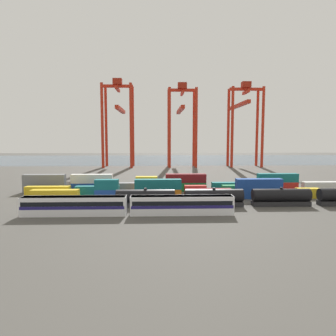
# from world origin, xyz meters

# --- Properties ---
(ground_plane) EXTENTS (420.00, 420.00, 0.00)m
(ground_plane) POSITION_xyz_m (0.00, 40.00, 0.00)
(ground_plane) COLOR #4C4944
(harbour_water) EXTENTS (400.00, 110.00, 0.01)m
(harbour_water) POSITION_xyz_m (0.00, 146.46, 0.00)
(harbour_water) COLOR #384C60
(harbour_water) RESTS_ON ground_plane
(passenger_train) EXTENTS (43.53, 3.14, 3.90)m
(passenger_train) POSITION_xyz_m (-9.18, -21.48, 2.14)
(passenger_train) COLOR silver
(passenger_train) RESTS_ON ground_plane
(freight_tank_row) EXTENTS (61.16, 2.93, 4.39)m
(freight_tank_row) POSITION_xyz_m (17.91, -14.19, 2.08)
(freight_tank_row) COLOR #232326
(freight_tank_row) RESTS_ON ground_plane
(shipping_container_0) EXTENTS (12.10, 2.44, 2.60)m
(shipping_container_0) POSITION_xyz_m (-29.62, -5.12, 1.30)
(shipping_container_0) COLOR gold
(shipping_container_0) RESTS_ON ground_plane
(shipping_container_1) EXTENTS (6.04, 2.44, 2.60)m
(shipping_container_1) POSITION_xyz_m (-16.31, -5.12, 1.30)
(shipping_container_1) COLOR #1C4299
(shipping_container_1) RESTS_ON ground_plane
(shipping_container_2) EXTENTS (6.04, 2.44, 2.60)m
(shipping_container_2) POSITION_xyz_m (-16.31, -5.12, 3.90)
(shipping_container_2) COLOR #146066
(shipping_container_2) RESTS_ON shipping_container_1
(shipping_container_3) EXTENTS (12.10, 2.44, 2.60)m
(shipping_container_3) POSITION_xyz_m (-3.01, -5.12, 1.30)
(shipping_container_3) COLOR orange
(shipping_container_3) RESTS_ON ground_plane
(shipping_container_4) EXTENTS (12.10, 2.44, 2.60)m
(shipping_container_4) POSITION_xyz_m (-3.01, -5.12, 3.90)
(shipping_container_4) COLOR #146066
(shipping_container_4) RESTS_ON shipping_container_3
(shipping_container_5) EXTENTS (12.10, 2.44, 2.60)m
(shipping_container_5) POSITION_xyz_m (10.29, -5.12, 1.30)
(shipping_container_5) COLOR maroon
(shipping_container_5) RESTS_ON ground_plane
(shipping_container_6) EXTENTS (12.10, 2.44, 2.60)m
(shipping_container_6) POSITION_xyz_m (23.60, -5.12, 1.30)
(shipping_container_6) COLOR #1C4299
(shipping_container_6) RESTS_ON ground_plane
(shipping_container_7) EXTENTS (12.10, 2.44, 2.60)m
(shipping_container_7) POSITION_xyz_m (23.60, -5.12, 3.90)
(shipping_container_7) COLOR #1C4299
(shipping_container_7) RESTS_ON shipping_container_6
(shipping_container_8) EXTENTS (6.04, 2.44, 2.60)m
(shipping_container_8) POSITION_xyz_m (36.90, -5.12, 1.30)
(shipping_container_8) COLOR gold
(shipping_container_8) RESTS_ON ground_plane
(shipping_container_9) EXTENTS (12.10, 2.44, 2.60)m
(shipping_container_9) POSITION_xyz_m (-33.55, 0.72, 1.30)
(shipping_container_9) COLOR gold
(shipping_container_9) RESTS_ON ground_plane
(shipping_container_10) EXTENTS (12.10, 2.44, 2.60)m
(shipping_container_10) POSITION_xyz_m (-19.86, 0.72, 1.30)
(shipping_container_10) COLOR #146066
(shipping_container_10) RESTS_ON ground_plane
(shipping_container_11) EXTENTS (6.04, 2.44, 2.60)m
(shipping_container_11) POSITION_xyz_m (-6.18, 0.72, 1.30)
(shipping_container_11) COLOR orange
(shipping_container_11) RESTS_ON ground_plane
(shipping_container_12) EXTENTS (6.04, 2.44, 2.60)m
(shipping_container_12) POSITION_xyz_m (-6.18, 0.72, 3.90)
(shipping_container_12) COLOR gold
(shipping_container_12) RESTS_ON shipping_container_11
(shipping_container_13) EXTENTS (6.04, 2.44, 2.60)m
(shipping_container_13) POSITION_xyz_m (7.51, 0.72, 1.30)
(shipping_container_13) COLOR #AD211C
(shipping_container_13) RESTS_ON ground_plane
(shipping_container_14) EXTENTS (12.10, 2.44, 2.60)m
(shipping_container_14) POSITION_xyz_m (21.19, 0.72, 1.30)
(shipping_container_14) COLOR #197538
(shipping_container_14) RESTS_ON ground_plane
(shipping_container_15) EXTENTS (12.10, 2.44, 2.60)m
(shipping_container_15) POSITION_xyz_m (-36.54, 6.57, 1.30)
(shipping_container_15) COLOR slate
(shipping_container_15) RESTS_ON ground_plane
(shipping_container_16) EXTENTS (12.10, 2.44, 2.60)m
(shipping_container_16) POSITION_xyz_m (-36.54, 6.57, 3.90)
(shipping_container_16) COLOR slate
(shipping_container_16) RESTS_ON shipping_container_15
(shipping_container_17) EXTENTS (12.10, 2.44, 2.60)m
(shipping_container_17) POSITION_xyz_m (-22.58, 6.57, 1.30)
(shipping_container_17) COLOR #1C4299
(shipping_container_17) RESTS_ON ground_plane
(shipping_container_18) EXTENTS (12.10, 2.44, 2.60)m
(shipping_container_18) POSITION_xyz_m (-22.58, 6.57, 3.90)
(shipping_container_18) COLOR silver
(shipping_container_18) RESTS_ON shipping_container_17
(shipping_container_19) EXTENTS (12.10, 2.44, 2.60)m
(shipping_container_19) POSITION_xyz_m (-8.62, 6.57, 1.30)
(shipping_container_19) COLOR slate
(shipping_container_19) RESTS_ON ground_plane
(shipping_container_20) EXTENTS (12.10, 2.44, 2.60)m
(shipping_container_20) POSITION_xyz_m (5.35, 6.57, 1.30)
(shipping_container_20) COLOR #197538
(shipping_container_20) RESTS_ON ground_plane
(shipping_container_21) EXTENTS (12.10, 2.44, 2.60)m
(shipping_container_21) POSITION_xyz_m (5.35, 6.57, 3.90)
(shipping_container_21) COLOR maroon
(shipping_container_21) RESTS_ON shipping_container_20
(shipping_container_22) EXTENTS (12.10, 2.44, 2.60)m
(shipping_container_22) POSITION_xyz_m (19.31, 6.57, 1.30)
(shipping_container_22) COLOR #146066
(shipping_container_22) RESTS_ON ground_plane
(shipping_container_23) EXTENTS (12.10, 2.44, 2.60)m
(shipping_container_23) POSITION_xyz_m (33.28, 6.57, 1.30)
(shipping_container_23) COLOR #AD211C
(shipping_container_23) RESTS_ON ground_plane
(shipping_container_24) EXTENTS (12.10, 2.44, 2.60)m
(shipping_container_24) POSITION_xyz_m (33.28, 6.57, 3.90)
(shipping_container_24) COLOR #146066
(shipping_container_24) RESTS_ON shipping_container_23
(shipping_container_25) EXTENTS (12.10, 2.44, 2.60)m
(shipping_container_25) POSITION_xyz_m (47.24, 6.57, 1.30)
(shipping_container_25) COLOR silver
(shipping_container_25) RESTS_ON ground_plane
(gantry_crane_west) EXTENTS (16.75, 36.27, 48.12)m
(gantry_crane_west) POSITION_xyz_m (-24.69, 88.02, 28.65)
(gantry_crane_west) COLOR red
(gantry_crane_west) RESTS_ON ground_plane
(gantry_crane_central) EXTENTS (16.00, 39.84, 46.15)m
(gantry_crane_central) POSITION_xyz_m (10.58, 88.84, 27.93)
(gantry_crane_central) COLOR red
(gantry_crane_central) RESTS_ON ground_plane
(gantry_crane_east) EXTENTS (18.31, 41.65, 46.87)m
(gantry_crane_east) POSITION_xyz_m (45.86, 89.06, 29.04)
(gantry_crane_east) COLOR red
(gantry_crane_east) RESTS_ON ground_plane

